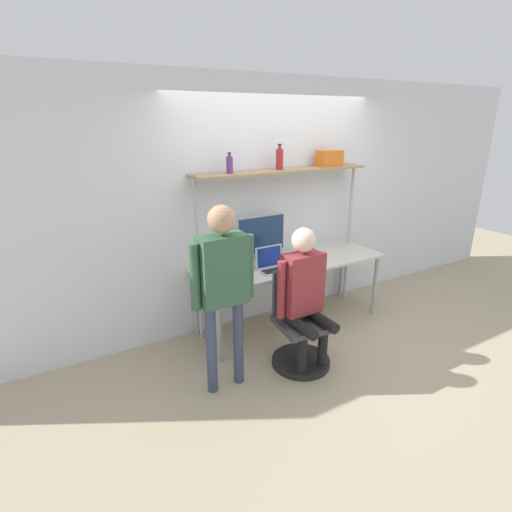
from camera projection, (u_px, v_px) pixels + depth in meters
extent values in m
plane|color=tan|center=(309.00, 338.00, 4.34)|extent=(12.00, 12.00, 0.00)
cube|color=silver|center=(273.00, 203.00, 4.53)|extent=(8.00, 0.06, 2.70)
cube|color=beige|center=(291.00, 262.00, 4.41)|extent=(2.17, 0.72, 0.03)
cylinder|color=#A5A5AA|center=(219.00, 328.00, 3.80)|extent=(0.05, 0.05, 0.74)
cylinder|color=#A5A5AA|center=(375.00, 285.00, 4.77)|extent=(0.05, 0.05, 0.74)
cylinder|color=#A5A5AA|center=(196.00, 304.00, 4.29)|extent=(0.05, 0.05, 0.74)
cylinder|color=#A5A5AA|center=(341.00, 270.00, 5.26)|extent=(0.05, 0.05, 0.74)
cube|color=#997A56|center=(283.00, 171.00, 4.25)|extent=(2.07, 0.30, 0.02)
cylinder|color=#B2B2B7|center=(198.00, 263.00, 4.05)|extent=(0.04, 0.04, 1.74)
cylinder|color=#B2B2B7|center=(349.00, 235.00, 5.01)|extent=(0.04, 0.04, 1.74)
cylinder|color=#B7B7BC|center=(261.00, 260.00, 4.42)|extent=(0.22, 0.22, 0.01)
cylinder|color=#B7B7BC|center=(261.00, 255.00, 4.40)|extent=(0.06, 0.06, 0.09)
cube|color=#B7B7BC|center=(261.00, 234.00, 4.33)|extent=(0.57, 0.01, 0.41)
cube|color=navy|center=(261.00, 234.00, 4.32)|extent=(0.55, 0.02, 0.39)
cube|color=#BCBCC1|center=(274.00, 270.00, 4.13)|extent=(0.32, 0.23, 0.01)
cube|color=black|center=(275.00, 270.00, 4.11)|extent=(0.27, 0.13, 0.00)
cube|color=#BCBCC1|center=(269.00, 256.00, 4.17)|extent=(0.32, 0.03, 0.23)
cube|color=navy|center=(269.00, 257.00, 4.17)|extent=(0.28, 0.02, 0.20)
cube|color=black|center=(295.00, 267.00, 4.23)|extent=(0.07, 0.15, 0.01)
cube|color=black|center=(295.00, 266.00, 4.22)|extent=(0.06, 0.13, 0.00)
cylinder|color=black|center=(301.00, 361.00, 3.87)|extent=(0.56, 0.56, 0.06)
cylinder|color=#4C4C51|center=(301.00, 342.00, 3.80)|extent=(0.06, 0.06, 0.35)
cube|color=#3F3F44|center=(302.00, 324.00, 3.74)|extent=(0.51, 0.51, 0.05)
cube|color=#3F3F44|center=(293.00, 291.00, 3.84)|extent=(0.42, 0.09, 0.45)
cylinder|color=black|center=(302.00, 355.00, 3.61)|extent=(0.09, 0.09, 0.46)
cylinder|color=black|center=(322.00, 348.00, 3.72)|extent=(0.09, 0.09, 0.46)
cylinder|color=black|center=(301.00, 327.00, 3.54)|extent=(0.10, 0.38, 0.10)
cylinder|color=black|center=(322.00, 320.00, 3.65)|extent=(0.10, 0.38, 0.10)
cube|color=maroon|center=(302.00, 283.00, 3.63)|extent=(0.36, 0.20, 0.57)
cylinder|color=maroon|center=(281.00, 290.00, 3.53)|extent=(0.08, 0.08, 0.54)
cylinder|color=maroon|center=(321.00, 280.00, 3.74)|extent=(0.08, 0.08, 0.54)
sphere|color=beige|center=(304.00, 240.00, 3.49)|extent=(0.22, 0.22, 0.22)
cylinder|color=#38425B|center=(211.00, 350.00, 3.37)|extent=(0.09, 0.09, 0.82)
cylinder|color=#38425B|center=(238.00, 342.00, 3.50)|extent=(0.09, 0.09, 0.82)
cube|color=#33593F|center=(223.00, 270.00, 3.21)|extent=(0.40, 0.20, 0.58)
cylinder|color=#33593F|center=(195.00, 277.00, 3.10)|extent=(0.08, 0.08, 0.55)
cylinder|color=#33593F|center=(249.00, 266.00, 3.33)|extent=(0.08, 0.08, 0.55)
sphere|color=tan|center=(221.00, 219.00, 3.07)|extent=(0.22, 0.22, 0.22)
cylinder|color=#593372|center=(230.00, 165.00, 3.92)|extent=(0.07, 0.07, 0.16)
cylinder|color=#593372|center=(229.00, 155.00, 3.89)|extent=(0.03, 0.03, 0.03)
cylinder|color=black|center=(229.00, 153.00, 3.88)|extent=(0.03, 0.03, 0.01)
cylinder|color=maroon|center=(279.00, 159.00, 4.19)|extent=(0.08, 0.08, 0.21)
cylinder|color=maroon|center=(280.00, 147.00, 4.15)|extent=(0.03, 0.03, 0.04)
cylinder|color=black|center=(280.00, 144.00, 4.14)|extent=(0.04, 0.04, 0.01)
cube|color=#D1661E|center=(329.00, 158.00, 4.51)|extent=(0.28, 0.17, 0.18)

